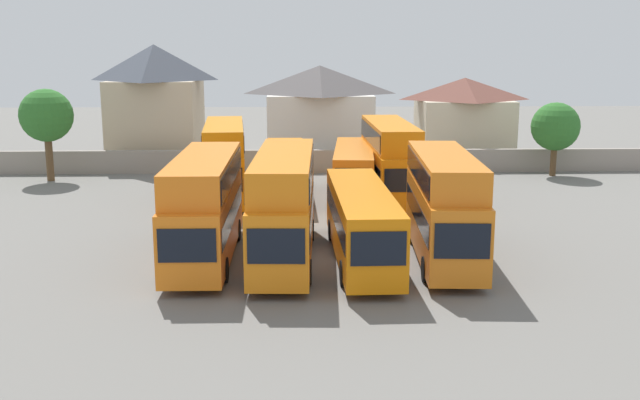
{
  "coord_description": "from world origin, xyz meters",
  "views": [
    {
      "loc": [
        -1.12,
        -33.23,
        9.85
      ],
      "look_at": [
        0.0,
        3.0,
        2.24
      ],
      "focal_mm": 41.47,
      "sensor_mm": 36.0,
      "label": 1
    }
  ],
  "objects_px": {
    "bus_2": "(284,201)",
    "house_terrace_left": "(156,103)",
    "house_terrace_right": "(464,118)",
    "bus_6": "(285,169)",
    "tree_behind_wall": "(555,127)",
    "bus_7": "(354,169)",
    "bus_4": "(444,201)",
    "house_terrace_centre": "(320,112)",
    "bus_8": "(390,156)",
    "tree_left_of_lot": "(46,116)",
    "bus_3": "(361,220)",
    "bus_5": "(225,157)",
    "bus_1": "(205,202)"
  },
  "relations": [
    {
      "from": "house_terrace_left",
      "to": "house_terrace_right",
      "type": "distance_m",
      "value": 26.59
    },
    {
      "from": "bus_6",
      "to": "house_terrace_right",
      "type": "distance_m",
      "value": 22.53
    },
    {
      "from": "bus_3",
      "to": "bus_1",
      "type": "bearing_deg",
      "value": -94.73
    },
    {
      "from": "bus_4",
      "to": "tree_behind_wall",
      "type": "relative_size",
      "value": 1.9
    },
    {
      "from": "bus_5",
      "to": "house_terrace_right",
      "type": "distance_m",
      "value": 25.63
    },
    {
      "from": "bus_7",
      "to": "house_terrace_left",
      "type": "xyz_separation_m",
      "value": [
        -15.66,
        15.86,
        3.15
      ]
    },
    {
      "from": "bus_8",
      "to": "tree_left_of_lot",
      "type": "distance_m",
      "value": 25.43
    },
    {
      "from": "house_terrace_centre",
      "to": "house_terrace_right",
      "type": "relative_size",
      "value": 1.16
    },
    {
      "from": "bus_6",
      "to": "tree_behind_wall",
      "type": "xyz_separation_m",
      "value": [
        20.48,
        7.76,
        1.85
      ]
    },
    {
      "from": "house_terrace_left",
      "to": "bus_3",
      "type": "bearing_deg",
      "value": -63.73
    },
    {
      "from": "bus_8",
      "to": "house_terrace_right",
      "type": "height_order",
      "value": "house_terrace_right"
    },
    {
      "from": "bus_2",
      "to": "house_terrace_right",
      "type": "relative_size",
      "value": 1.44
    },
    {
      "from": "bus_7",
      "to": "tree_left_of_lot",
      "type": "bearing_deg",
      "value": -103.06
    },
    {
      "from": "house_terrace_left",
      "to": "tree_left_of_lot",
      "type": "height_order",
      "value": "house_terrace_left"
    },
    {
      "from": "house_terrace_left",
      "to": "bus_4",
      "type": "bearing_deg",
      "value": -58.21
    },
    {
      "from": "house_terrace_left",
      "to": "house_terrace_centre",
      "type": "distance_m",
      "value": 14.08
    },
    {
      "from": "bus_6",
      "to": "house_terrace_left",
      "type": "relative_size",
      "value": 1.03
    },
    {
      "from": "bus_5",
      "to": "tree_left_of_lot",
      "type": "distance_m",
      "value": 15.58
    },
    {
      "from": "bus_3",
      "to": "tree_left_of_lot",
      "type": "height_order",
      "value": "tree_left_of_lot"
    },
    {
      "from": "bus_2",
      "to": "house_terrace_left",
      "type": "distance_m",
      "value": 32.21
    },
    {
      "from": "tree_behind_wall",
      "to": "bus_7",
      "type": "bearing_deg",
      "value": -153.35
    },
    {
      "from": "bus_3",
      "to": "bus_5",
      "type": "xyz_separation_m",
      "value": [
        -7.64,
        14.13,
        0.86
      ]
    },
    {
      "from": "bus_3",
      "to": "house_terrace_right",
      "type": "relative_size",
      "value": 1.47
    },
    {
      "from": "bus_6",
      "to": "house_terrace_left",
      "type": "xyz_separation_m",
      "value": [
        -11.17,
        15.59,
        3.16
      ]
    },
    {
      "from": "bus_1",
      "to": "bus_7",
      "type": "xyz_separation_m",
      "value": [
        7.98,
        13.97,
        -0.82
      ]
    },
    {
      "from": "tree_left_of_lot",
      "to": "bus_1",
      "type": "bearing_deg",
      "value": -56.3
    },
    {
      "from": "bus_5",
      "to": "bus_8",
      "type": "distance_m",
      "value": 10.7
    },
    {
      "from": "bus_6",
      "to": "house_terrace_left",
      "type": "distance_m",
      "value": 19.43
    },
    {
      "from": "bus_6",
      "to": "tree_behind_wall",
      "type": "height_order",
      "value": "tree_behind_wall"
    },
    {
      "from": "house_terrace_right",
      "to": "tree_behind_wall",
      "type": "height_order",
      "value": "house_terrace_right"
    },
    {
      "from": "bus_4",
      "to": "house_terrace_right",
      "type": "relative_size",
      "value": 1.31
    },
    {
      "from": "tree_left_of_lot",
      "to": "house_terrace_centre",
      "type": "bearing_deg",
      "value": 26.95
    },
    {
      "from": "bus_6",
      "to": "bus_7",
      "type": "bearing_deg",
      "value": 85.74
    },
    {
      "from": "bus_6",
      "to": "house_terrace_left",
      "type": "bearing_deg",
      "value": -145.24
    },
    {
      "from": "bus_4",
      "to": "bus_8",
      "type": "relative_size",
      "value": 0.93
    },
    {
      "from": "bus_2",
      "to": "bus_7",
      "type": "relative_size",
      "value": 1.05
    },
    {
      "from": "bus_4",
      "to": "house_terrace_centre",
      "type": "bearing_deg",
      "value": -168.2
    },
    {
      "from": "bus_2",
      "to": "tree_behind_wall",
      "type": "bearing_deg",
      "value": 139.71
    },
    {
      "from": "bus_3",
      "to": "bus_2",
      "type": "bearing_deg",
      "value": -94.48
    },
    {
      "from": "bus_2",
      "to": "tree_left_of_lot",
      "type": "bearing_deg",
      "value": -138.09
    },
    {
      "from": "bus_1",
      "to": "bus_8",
      "type": "relative_size",
      "value": 0.98
    },
    {
      "from": "bus_1",
      "to": "bus_7",
      "type": "distance_m",
      "value": 16.11
    },
    {
      "from": "house_terrace_right",
      "to": "house_terrace_left",
      "type": "bearing_deg",
      "value": -178.29
    },
    {
      "from": "bus_8",
      "to": "tree_behind_wall",
      "type": "relative_size",
      "value": 2.04
    },
    {
      "from": "house_terrace_left",
      "to": "house_terrace_right",
      "type": "relative_size",
      "value": 1.22
    },
    {
      "from": "bus_6",
      "to": "house_terrace_right",
      "type": "bearing_deg",
      "value": 135.96
    },
    {
      "from": "bus_2",
      "to": "bus_6",
      "type": "xyz_separation_m",
      "value": [
        -0.19,
        14.47,
        -0.91
      ]
    },
    {
      "from": "bus_4",
      "to": "house_terrace_right",
      "type": "height_order",
      "value": "house_terrace_right"
    },
    {
      "from": "bus_7",
      "to": "house_terrace_centre",
      "type": "bearing_deg",
      "value": -169.81
    },
    {
      "from": "bus_4",
      "to": "bus_8",
      "type": "distance_m",
      "value": 14.28
    }
  ]
}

